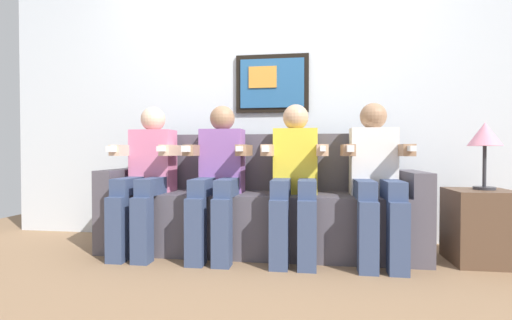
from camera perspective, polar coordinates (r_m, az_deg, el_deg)
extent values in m
plane|color=#8C6B4C|center=(2.68, -0.48, -15.23)|extent=(6.21, 6.21, 0.00)
cube|color=silver|center=(3.37, 1.54, 10.48)|extent=(4.78, 0.05, 2.60)
cube|color=black|center=(3.33, 2.46, 11.46)|extent=(0.63, 0.03, 0.50)
cube|color=#26598C|center=(3.32, 2.43, 11.50)|extent=(0.55, 0.02, 0.42)
cube|color=orange|center=(3.32, 1.02, 12.40)|extent=(0.24, 0.02, 0.18)
cube|color=#514C56|center=(2.90, 0.41, -9.36)|extent=(2.10, 0.58, 0.45)
cube|color=#514C56|center=(3.07, 0.97, -0.33)|extent=(2.10, 0.14, 0.45)
cube|color=#514C56|center=(3.24, -19.76, -6.81)|extent=(0.14, 0.58, 0.62)
cube|color=#514C56|center=(2.95, 22.65, -7.60)|extent=(0.14, 0.58, 0.62)
cube|color=pink|center=(3.07, -15.25, -0.09)|extent=(0.32, 0.20, 0.48)
sphere|color=beige|center=(3.08, -15.29, 5.97)|extent=(0.19, 0.19, 0.19)
cube|color=#38476B|center=(2.94, -18.41, -3.68)|extent=(0.12, 0.40, 0.12)
cube|color=#38476B|center=(2.86, -15.18, -3.79)|extent=(0.12, 0.40, 0.12)
cube|color=#38476B|center=(2.80, -20.23, -9.81)|extent=(0.12, 0.12, 0.45)
cube|color=#38476B|center=(2.72, -16.85, -10.12)|extent=(0.12, 0.12, 0.45)
cube|color=beige|center=(3.05, -19.44, 1.38)|extent=(0.08, 0.28, 0.08)
cube|color=beige|center=(2.89, -12.76, 1.43)|extent=(0.08, 0.28, 0.08)
cube|color=white|center=(2.74, -13.96, 1.65)|extent=(0.04, 0.13, 0.04)
cube|color=white|center=(2.91, -20.92, 1.58)|extent=(0.04, 0.10, 0.04)
cube|color=#8C59A5|center=(2.90, -5.09, -0.13)|extent=(0.32, 0.20, 0.48)
sphere|color=#9E7556|center=(2.91, -5.10, 6.30)|extent=(0.19, 0.19, 0.19)
cube|color=#38476B|center=(2.74, -7.90, -3.99)|extent=(0.12, 0.40, 0.12)
cube|color=#38476B|center=(2.69, -4.21, -4.07)|extent=(0.12, 0.40, 0.12)
cube|color=#38476B|center=(2.59, -9.14, -10.68)|extent=(0.12, 0.12, 0.45)
cube|color=#38476B|center=(2.54, -5.19, -10.89)|extent=(0.12, 0.12, 0.45)
cube|color=#9E7556|center=(2.83, -9.40, 1.45)|extent=(0.08, 0.28, 0.08)
cube|color=#9E7556|center=(2.74, -1.81, 1.47)|extent=(0.08, 0.28, 0.08)
cube|color=white|center=(2.58, -2.43, 1.71)|extent=(0.04, 0.13, 0.04)
cube|color=white|center=(2.68, -10.45, 1.67)|extent=(0.04, 0.10, 0.04)
cube|color=yellow|center=(2.82, 6.00, -0.17)|extent=(0.32, 0.20, 0.48)
sphere|color=tan|center=(2.83, 6.01, 6.44)|extent=(0.19, 0.19, 0.19)
cube|color=#38476B|center=(2.64, 3.85, -4.18)|extent=(0.12, 0.40, 0.12)
cube|color=#38476B|center=(2.63, 7.78, -4.20)|extent=(0.12, 0.40, 0.12)
cube|color=#38476B|center=(2.48, 3.48, -11.18)|extent=(0.12, 0.12, 0.45)
cube|color=#38476B|center=(2.47, 7.71, -11.23)|extent=(0.12, 0.12, 0.45)
cube|color=tan|center=(2.71, 1.88, 1.48)|extent=(0.08, 0.28, 0.08)
cube|color=tan|center=(2.70, 9.94, 1.46)|extent=(0.08, 0.28, 0.08)
cube|color=white|center=(2.54, 10.04, 1.70)|extent=(0.04, 0.13, 0.04)
cube|color=white|center=(2.55, 1.48, 1.72)|extent=(0.04, 0.10, 0.04)
cube|color=white|center=(2.85, 17.26, -0.20)|extent=(0.32, 0.20, 0.48)
sphere|color=#9E7556|center=(2.86, 17.30, 6.33)|extent=(0.19, 0.19, 0.19)
cube|color=#38476B|center=(2.65, 15.98, -4.19)|extent=(0.12, 0.40, 0.12)
cube|color=#38476B|center=(2.68, 19.81, -4.16)|extent=(0.12, 0.40, 0.12)
cube|color=#38476B|center=(2.50, 16.57, -11.14)|extent=(0.12, 0.12, 0.45)
cube|color=#38476B|center=(2.53, 20.68, -11.01)|extent=(0.12, 0.12, 0.45)
cube|color=#9E7556|center=(2.71, 13.69, 1.44)|extent=(0.08, 0.28, 0.08)
cube|color=#9E7556|center=(2.77, 21.55, 1.39)|extent=(0.08, 0.28, 0.08)
cube|color=white|center=(2.61, 22.35, 1.62)|extent=(0.04, 0.13, 0.04)
cube|color=white|center=(2.55, 14.03, 1.68)|extent=(0.04, 0.10, 0.04)
cube|color=brown|center=(3.03, 30.79, -8.61)|extent=(0.40, 0.40, 0.50)
cylinder|color=#333338|center=(3.03, 31.22, -3.65)|extent=(0.14, 0.14, 0.02)
cylinder|color=#333338|center=(3.02, 31.25, -0.81)|extent=(0.02, 0.02, 0.28)
cone|color=pink|center=(3.02, 31.30, 3.36)|extent=(0.22, 0.22, 0.16)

